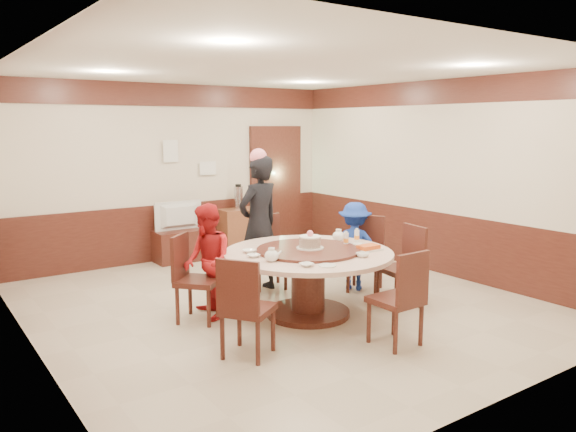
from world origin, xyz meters
TOP-DOWN VIEW (x-y plane):
  - room at (0.01, 0.01)m, footprint 6.00×6.04m
  - banquet_table at (0.03, -0.50)m, footprint 1.91×1.91m
  - chair_0 at (1.25, -0.14)m, footprint 0.62×0.61m
  - chair_1 at (0.28, 0.71)m, footprint 0.55×0.56m
  - chair_2 at (-1.09, 0.06)m, footprint 0.62×0.62m
  - chair_3 at (-1.14, -1.10)m, footprint 0.61×0.61m
  - chair_4 at (0.22, -1.71)m, footprint 0.45×0.46m
  - chair_5 at (1.15, -0.87)m, footprint 0.51×0.50m
  - person_standing at (0.09, 0.64)m, footprint 0.72×0.55m
  - person_red at (-0.95, 0.06)m, footprint 0.61×0.72m
  - person_blue at (1.16, -0.02)m, footprint 0.83×0.84m
  - birthday_cake at (0.06, -0.50)m, footprint 0.31×0.31m
  - teapot_left at (-0.57, -0.66)m, footprint 0.17×0.15m
  - teapot_right at (0.68, -0.26)m, footprint 0.17×0.15m
  - bowl_0 at (-0.55, -0.18)m, footprint 0.14×0.14m
  - bowl_1 at (0.35, -1.06)m, footprint 0.14×0.14m
  - bowl_2 at (-0.40, -1.04)m, footprint 0.14×0.14m
  - bowl_3 at (0.65, -0.65)m, footprint 0.13×0.13m
  - bowl_4 at (-0.63, -0.40)m, footprint 0.13×0.13m
  - saucer_near at (-0.22, -1.15)m, footprint 0.18×0.18m
  - saucer_far at (0.48, -0.00)m, footprint 0.18×0.18m
  - shrimp_platter at (0.62, -0.86)m, footprint 0.30×0.20m
  - bottle_0 at (0.56, -0.54)m, footprint 0.06×0.06m
  - bottle_1 at (0.78, -0.48)m, footprint 0.06×0.06m
  - tv_stand at (-0.06, 2.75)m, footprint 0.85×0.45m
  - television at (-0.06, 2.75)m, footprint 0.80×0.11m
  - side_cabinet at (1.09, 2.78)m, footprint 0.80×0.40m
  - thermos at (1.02, 2.78)m, footprint 0.15×0.15m
  - notice_left at (-0.10, 2.96)m, footprint 0.25×0.00m
  - notice_right at (0.55, 2.96)m, footprint 0.30×0.00m

SIDE VIEW (x-z plane):
  - tv_stand at x=-0.06m, z-range 0.00..0.50m
  - chair_0 at x=1.25m, z-range -0.18..0.79m
  - chair_1 at x=0.28m, z-range -0.18..0.79m
  - chair_2 at x=-1.09m, z-range -0.18..0.79m
  - chair_3 at x=-1.14m, z-range -0.18..0.79m
  - chair_4 at x=0.22m, z-range -0.18..0.79m
  - chair_5 at x=1.15m, z-range -0.18..0.79m
  - side_cabinet at x=1.09m, z-range 0.00..0.75m
  - banquet_table at x=0.03m, z-range 0.14..0.92m
  - person_blue at x=1.16m, z-range 0.00..1.16m
  - person_red at x=-0.95m, z-range 0.00..1.30m
  - television at x=-0.06m, z-range 0.50..0.96m
  - saucer_near at x=-0.22m, z-range 0.75..0.76m
  - saucer_far at x=0.48m, z-range 0.75..0.76m
  - bowl_4 at x=-0.63m, z-range 0.75..0.78m
  - bowl_2 at x=-0.40m, z-range 0.75..0.78m
  - bowl_0 at x=-0.55m, z-range 0.75..0.79m
  - bowl_3 at x=0.65m, z-range 0.75..0.79m
  - bowl_1 at x=0.35m, z-range 0.75..0.79m
  - shrimp_platter at x=0.62m, z-range 0.75..0.81m
  - teapot_left at x=-0.57m, z-range 0.75..0.87m
  - teapot_right at x=0.68m, z-range 0.75..0.87m
  - bottle_0 at x=0.56m, z-range 0.75..0.91m
  - bottle_1 at x=0.78m, z-range 0.75..0.91m
  - birthday_cake at x=0.06m, z-range 0.75..0.96m
  - person_standing at x=0.09m, z-range 0.00..1.78m
  - thermos at x=1.02m, z-range 0.75..1.13m
  - room at x=0.01m, z-range -0.34..2.50m
  - notice_right at x=0.55m, z-range 1.34..1.56m
  - notice_left at x=-0.10m, z-range 1.57..1.93m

